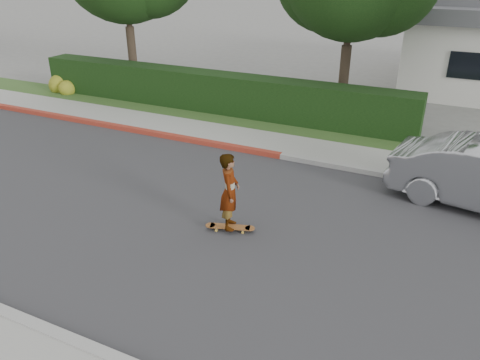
# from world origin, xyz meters

# --- Properties ---
(ground) EXTENTS (120.00, 120.00, 0.00)m
(ground) POSITION_xyz_m (0.00, 0.00, 0.00)
(ground) COLOR slate
(ground) RESTS_ON ground
(road) EXTENTS (60.00, 8.00, 0.01)m
(road) POSITION_xyz_m (0.00, 0.00, 0.01)
(road) COLOR #2D2D30
(road) RESTS_ON ground
(curb_near) EXTENTS (60.00, 0.20, 0.15)m
(curb_near) POSITION_xyz_m (0.00, -4.10, 0.07)
(curb_near) COLOR #9E9E99
(curb_near) RESTS_ON ground
(curb_far) EXTENTS (60.00, 0.20, 0.15)m
(curb_far) POSITION_xyz_m (0.00, 4.10, 0.07)
(curb_far) COLOR #9E9E99
(curb_far) RESTS_ON ground
(curb_red_section) EXTENTS (12.00, 0.21, 0.15)m
(curb_red_section) POSITION_xyz_m (-5.00, 4.10, 0.08)
(curb_red_section) COLOR #9A3121
(curb_red_section) RESTS_ON ground
(sidewalk_far) EXTENTS (60.00, 1.60, 0.12)m
(sidewalk_far) POSITION_xyz_m (0.00, 5.00, 0.06)
(sidewalk_far) COLOR gray
(sidewalk_far) RESTS_ON ground
(planting_strip) EXTENTS (60.00, 1.60, 0.10)m
(planting_strip) POSITION_xyz_m (0.00, 6.60, 0.05)
(planting_strip) COLOR #2D4C1E
(planting_strip) RESTS_ON ground
(hedge) EXTENTS (15.00, 1.00, 1.50)m
(hedge) POSITION_xyz_m (-3.00, 7.20, 0.75)
(hedge) COLOR black
(hedge) RESTS_ON ground
(flowering_shrub) EXTENTS (1.40, 1.00, 0.90)m
(flowering_shrub) POSITION_xyz_m (-10.01, 6.74, 0.33)
(flowering_shrub) COLOR #2D4C19
(flowering_shrub) RESTS_ON ground
(skateboard) EXTENTS (1.08, 0.52, 0.10)m
(skateboard) POSITION_xyz_m (1.44, -0.12, 0.09)
(skateboard) COLOR gold
(skateboard) RESTS_ON ground
(skateboarder) EXTENTS (0.60, 0.72, 1.69)m
(skateboarder) POSITION_xyz_m (1.44, -0.12, 0.95)
(skateboarder) COLOR white
(skateboarder) RESTS_ON skateboard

